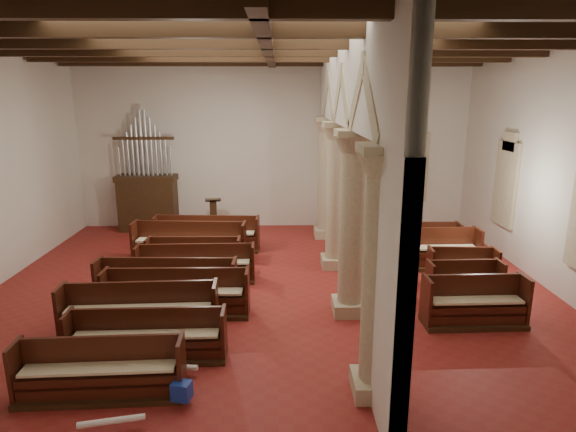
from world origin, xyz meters
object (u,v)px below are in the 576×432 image
at_px(aisle_pew_0, 474,309).
at_px(lectern, 214,219).
at_px(pipe_organ, 147,193).
at_px(processional_banner, 401,208).
at_px(nave_pew_0, 101,378).

bearing_deg(aisle_pew_0, lectern, 130.91).
height_order(pipe_organ, processional_banner, pipe_organ).
xyz_separation_m(pipe_organ, aisle_pew_0, (8.85, -7.61, -1.01)).
bearing_deg(processional_banner, nave_pew_0, -109.26).
bearing_deg(nave_pew_0, lectern, 83.76).
height_order(lectern, nave_pew_0, lectern).
distance_m(lectern, aisle_pew_0, 9.53).
height_order(pipe_organ, aisle_pew_0, pipe_organ).
relative_size(lectern, aisle_pew_0, 0.62).
bearing_deg(pipe_organ, nave_pew_0, -79.51).
distance_m(pipe_organ, aisle_pew_0, 11.72).
xyz_separation_m(lectern, processional_banner, (6.71, 0.57, 0.22)).
bearing_deg(aisle_pew_0, nave_pew_0, -162.70).
height_order(lectern, aisle_pew_0, lectern).
height_order(pipe_organ, nave_pew_0, pipe_organ).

